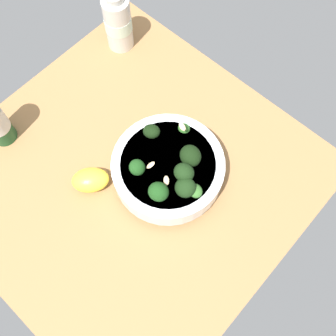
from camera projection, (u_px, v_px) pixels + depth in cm
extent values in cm
cube|color=#996D42|center=(132.00, 176.00, 80.49)|extent=(64.41, 64.41, 3.51)
cylinder|color=white|center=(168.00, 175.00, 77.93)|extent=(11.65, 11.65, 1.55)
cylinder|color=white|center=(168.00, 168.00, 75.09)|extent=(21.18, 21.18, 4.64)
cylinder|color=silver|center=(168.00, 164.00, 73.33)|extent=(17.74, 17.74, 0.80)
cylinder|color=#589D47|center=(184.00, 132.00, 77.34)|extent=(1.36, 1.26, 1.32)
ellipsoid|color=#2D6023|center=(184.00, 129.00, 76.14)|extent=(3.05, 2.72, 2.67)
cylinder|color=#589D47|center=(195.00, 194.00, 72.26)|extent=(1.23, 1.34, 1.58)
ellipsoid|color=#386B2B|center=(195.00, 191.00, 70.94)|extent=(4.15, 4.01, 3.05)
cylinder|color=#3C7A32|center=(185.00, 190.00, 71.60)|extent=(1.46, 1.48, 1.34)
ellipsoid|color=black|center=(185.00, 187.00, 70.24)|extent=(6.03, 5.65, 5.23)
cylinder|color=#4A8F3C|center=(184.00, 176.00, 72.16)|extent=(1.56, 1.72, 1.72)
ellipsoid|color=black|center=(184.00, 172.00, 70.55)|extent=(4.72, 4.40, 5.04)
cylinder|color=#589D47|center=(190.00, 160.00, 73.46)|extent=(2.04, 2.18, 1.46)
ellipsoid|color=black|center=(190.00, 156.00, 71.87)|extent=(5.51, 5.35, 4.42)
cylinder|color=#589D47|center=(152.00, 135.00, 76.79)|extent=(1.54, 1.42, 1.71)
ellipsoid|color=black|center=(152.00, 131.00, 75.30)|extent=(3.95, 4.49, 3.05)
cylinder|color=#2F662B|center=(159.00, 195.00, 71.48)|extent=(2.13, 2.13, 1.79)
ellipsoid|color=#194216|center=(158.00, 192.00, 69.68)|extent=(4.96, 4.50, 4.93)
cylinder|color=#4A8F3C|center=(138.00, 171.00, 73.88)|extent=(1.66, 1.71, 1.83)
ellipsoid|color=#194216|center=(137.00, 167.00, 72.36)|extent=(3.72, 4.34, 3.42)
ellipsoid|color=#DBBC84|center=(182.00, 127.00, 73.19)|extent=(1.53, 2.05, 0.75)
ellipsoid|color=#DBBC84|center=(151.00, 165.00, 71.08)|extent=(2.05, 1.52, 1.31)
ellipsoid|color=#DBBC84|center=(166.00, 181.00, 71.01)|extent=(1.99, 1.99, 0.60)
ellipsoid|color=yellow|center=(91.00, 180.00, 76.17)|extent=(8.71, 8.50, 3.96)
cylinder|color=beige|center=(118.00, 24.00, 86.08)|extent=(5.90, 5.90, 12.52)
cylinder|color=silver|center=(118.00, 23.00, 85.96)|extent=(6.01, 6.01, 3.18)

